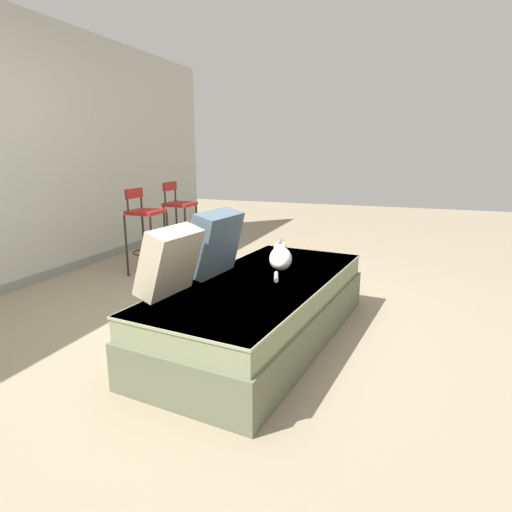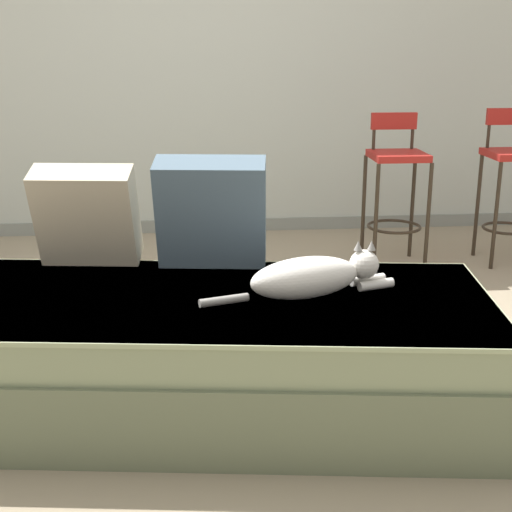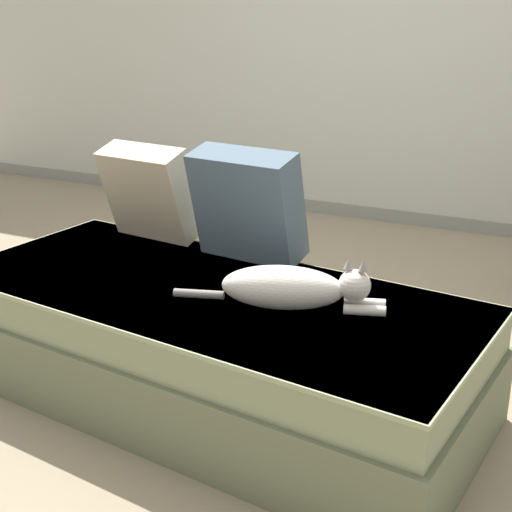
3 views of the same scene
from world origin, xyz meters
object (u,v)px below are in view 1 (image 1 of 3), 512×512
at_px(throw_pillow_middle, 215,243).
at_px(throw_pillow_corner, 170,261).
at_px(bar_stool_by_doorway, 179,215).
at_px(cat, 280,257).
at_px(bar_stool_near_window, 145,225).
at_px(couch, 262,308).

bearing_deg(throw_pillow_middle, throw_pillow_corner, 173.07).
relative_size(throw_pillow_corner, bar_stool_by_doorway, 0.46).
relative_size(cat, bar_stool_by_doorway, 0.78).
distance_m(throw_pillow_corner, bar_stool_near_window, 2.11).
bearing_deg(bar_stool_near_window, bar_stool_by_doorway, 0.07).
relative_size(couch, throw_pillow_corner, 4.93).
height_order(bar_stool_near_window, bar_stool_by_doorway, bar_stool_by_doorway).
bearing_deg(throw_pillow_corner, throw_pillow_middle, -6.93).
bearing_deg(bar_stool_near_window, throw_pillow_corner, -141.75).
bearing_deg(throw_pillow_corner, bar_stool_near_window, 38.25).
bearing_deg(bar_stool_by_doorway, bar_stool_near_window, -179.93).
xyz_separation_m(cat, bar_stool_by_doorway, (1.52, 1.74, 0.03)).
height_order(throw_pillow_corner, cat, throw_pillow_corner).
bearing_deg(throw_pillow_corner, cat, -27.20).
relative_size(throw_pillow_corner, cat, 0.58).
relative_size(throw_pillow_middle, cat, 0.63).
relative_size(couch, bar_stool_by_doorway, 2.26).
distance_m(couch, throw_pillow_middle, 0.57).
height_order(throw_pillow_corner, bar_stool_near_window, bar_stool_near_window).
bearing_deg(bar_stool_near_window, couch, -123.63).
distance_m(throw_pillow_middle, bar_stool_near_window, 1.79).
height_order(couch, bar_stool_near_window, bar_stool_near_window).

